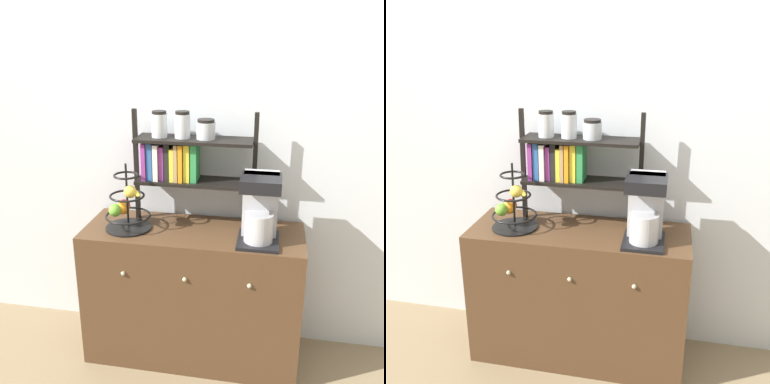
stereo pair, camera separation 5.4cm
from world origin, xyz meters
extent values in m
plane|color=#847051|center=(0.00, 0.00, 0.00)|extent=(12.00, 12.00, 0.00)
cube|color=silver|center=(0.00, 0.50, 1.30)|extent=(7.00, 0.05, 2.60)
cube|color=#4C331E|center=(0.00, 0.23, 0.41)|extent=(1.23, 0.46, 0.81)
sphere|color=#B2AD8C|center=(-0.34, -0.01, 0.63)|extent=(0.02, 0.02, 0.02)
sphere|color=#B2AD8C|center=(0.00, -0.01, 0.63)|extent=(0.02, 0.02, 0.02)
sphere|color=#B2AD8C|center=(0.34, -0.01, 0.63)|extent=(0.02, 0.02, 0.02)
cube|color=black|center=(0.37, 0.15, 0.82)|extent=(0.21, 0.25, 0.02)
cube|color=#B7B7BC|center=(0.37, 0.21, 1.00)|extent=(0.18, 0.10, 0.35)
cylinder|color=#B7B7BC|center=(0.37, 0.12, 0.91)|extent=(0.15, 0.15, 0.15)
cube|color=black|center=(0.37, 0.13, 1.14)|extent=(0.20, 0.20, 0.07)
cylinder|color=black|center=(-0.36, 0.19, 0.82)|extent=(0.26, 0.26, 0.01)
cylinder|color=black|center=(-0.36, 0.19, 1.01)|extent=(0.01, 0.01, 0.37)
torus|color=black|center=(-0.36, 0.19, 0.89)|extent=(0.26, 0.26, 0.01)
torus|color=black|center=(-0.36, 0.19, 1.01)|extent=(0.20, 0.20, 0.01)
torus|color=black|center=(-0.36, 0.19, 1.12)|extent=(0.14, 0.14, 0.01)
sphere|color=red|center=(-0.40, 0.25, 0.92)|extent=(0.07, 0.07, 0.07)
sphere|color=#6BAD33|center=(-0.43, 0.17, 0.92)|extent=(0.07, 0.07, 0.07)
sphere|color=orange|center=(-0.40, 0.21, 0.93)|extent=(0.08, 0.08, 0.08)
ellipsoid|color=yellow|center=(-0.33, 0.20, 1.03)|extent=(0.13, 0.13, 0.04)
sphere|color=gold|center=(-0.33, 0.16, 1.04)|extent=(0.07, 0.07, 0.07)
cube|color=black|center=(-0.36, 0.36, 1.13)|extent=(0.02, 0.02, 0.65)
cube|color=black|center=(0.32, 0.36, 1.13)|extent=(0.02, 0.02, 0.65)
cube|color=black|center=(-0.02, 0.36, 1.06)|extent=(0.65, 0.20, 0.02)
cube|color=black|center=(-0.02, 0.36, 1.30)|extent=(0.65, 0.20, 0.02)
cube|color=#8C338C|center=(-0.29, 0.36, 1.17)|extent=(0.02, 0.16, 0.21)
cube|color=#2D599E|center=(-0.26, 0.36, 1.17)|extent=(0.03, 0.14, 0.21)
cube|color=white|center=(-0.22, 0.36, 1.17)|extent=(0.03, 0.15, 0.21)
cube|color=#8C338C|center=(-0.19, 0.36, 1.16)|extent=(0.02, 0.13, 0.19)
cube|color=black|center=(-0.16, 0.36, 1.17)|extent=(0.03, 0.13, 0.21)
cube|color=yellow|center=(-0.13, 0.36, 1.16)|extent=(0.02, 0.15, 0.19)
cube|color=tan|center=(-0.11, 0.36, 1.17)|extent=(0.02, 0.16, 0.21)
cube|color=orange|center=(-0.08, 0.36, 1.17)|extent=(0.02, 0.16, 0.21)
cube|color=yellow|center=(-0.05, 0.36, 1.17)|extent=(0.03, 0.14, 0.21)
cube|color=#2D8C47|center=(-0.01, 0.36, 1.17)|extent=(0.03, 0.13, 0.21)
cylinder|color=silver|center=(-0.21, 0.36, 1.37)|extent=(0.09, 0.09, 0.13)
cylinder|color=black|center=(-0.21, 0.36, 1.44)|extent=(0.08, 0.08, 0.02)
cylinder|color=silver|center=(-0.08, 0.36, 1.37)|extent=(0.09, 0.09, 0.13)
cylinder|color=black|center=(-0.08, 0.36, 1.45)|extent=(0.08, 0.08, 0.02)
cylinder|color=silver|center=(0.05, 0.36, 1.35)|extent=(0.10, 0.10, 0.09)
cylinder|color=black|center=(0.05, 0.36, 1.41)|extent=(0.09, 0.09, 0.02)
camera|label=1|loc=(0.42, -2.03, 1.84)|focal=42.00mm
camera|label=2|loc=(0.48, -2.02, 1.84)|focal=42.00mm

